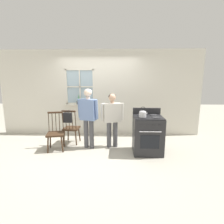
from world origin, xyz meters
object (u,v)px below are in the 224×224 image
at_px(person_elderly_left, 88,113).
at_px(person_teen_center, 112,116).
at_px(handbag, 68,117).
at_px(kettle, 143,113).
at_px(chair_by_window, 71,128).
at_px(chair_near_wall, 56,133).
at_px(stove, 148,134).
at_px(potted_plant, 78,101).

height_order(person_elderly_left, person_teen_center, person_elderly_left).
bearing_deg(handbag, kettle, -13.51).
height_order(chair_by_window, person_elderly_left, person_elderly_left).
relative_size(chair_near_wall, kettle, 3.97).
bearing_deg(stove, person_elderly_left, 170.61).
bearing_deg(potted_plant, person_teen_center, -42.46).
height_order(chair_by_window, chair_near_wall, same).
bearing_deg(chair_near_wall, potted_plant, 64.10).
relative_size(person_elderly_left, person_teen_center, 1.09).
xyz_separation_m(person_elderly_left, stove, (1.50, -0.25, -0.48)).
xyz_separation_m(chair_by_window, stove, (2.05, -0.56, 0.03)).
bearing_deg(kettle, potted_plant, 141.36).
height_order(person_teen_center, stove, person_teen_center).
bearing_deg(kettle, chair_near_wall, 174.11).
distance_m(chair_by_window, stove, 2.13).
bearing_deg(stove, chair_by_window, 164.71).
distance_m(person_teen_center, stove, 1.02).
bearing_deg(handbag, person_elderly_left, -8.01).
bearing_deg(handbag, potted_plant, 86.01).
bearing_deg(person_teen_center, handbag, 166.16).
distance_m(chair_near_wall, person_elderly_left, 0.99).
bearing_deg(potted_plant, kettle, -38.64).
distance_m(person_teen_center, handbag, 1.18).
xyz_separation_m(person_teen_center, potted_plant, (-1.11, 1.02, 0.24)).
distance_m(stove, potted_plant, 2.49).
xyz_separation_m(person_teen_center, handbag, (-1.18, 0.01, -0.06)).
bearing_deg(person_teen_center, person_elderly_left, 173.30).
height_order(person_elderly_left, handbag, person_elderly_left).
bearing_deg(kettle, person_teen_center, 148.07).
distance_m(person_teen_center, potted_plant, 1.53).
relative_size(chair_near_wall, potted_plant, 2.82).
bearing_deg(handbag, chair_by_window, 85.78).
bearing_deg(chair_near_wall, person_elderly_left, -0.26).
height_order(person_elderly_left, potted_plant, person_elderly_left).
bearing_deg(person_elderly_left, stove, 7.08).
bearing_deg(stove, person_teen_center, 159.99).
bearing_deg(potted_plant, handbag, -93.99).
relative_size(chair_by_window, handbag, 3.20).
bearing_deg(chair_near_wall, stove, -13.11).
relative_size(potted_plant, handbag, 1.14).
relative_size(chair_near_wall, handbag, 3.20).
bearing_deg(person_teen_center, potted_plant, 123.95).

